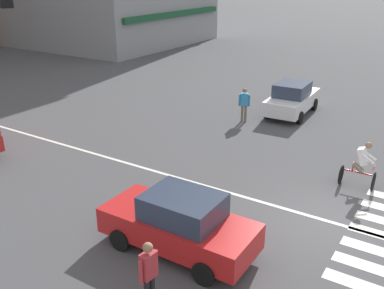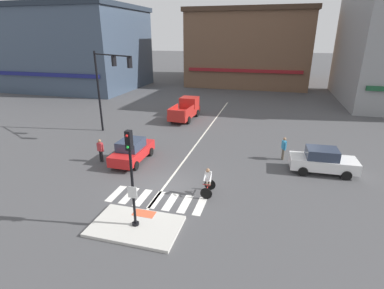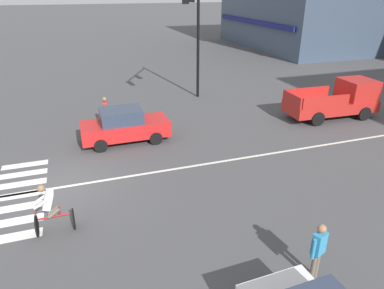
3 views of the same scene
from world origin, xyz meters
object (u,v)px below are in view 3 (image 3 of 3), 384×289
(pickup_truck_red_westbound_distant, at_px, (338,100))
(pedestrian_at_curb_left, at_px, (106,110))
(pedestrian_waiting_far_side, at_px, (318,248))
(cyclist, at_px, (50,208))
(traffic_light_mast, at_px, (195,22))
(car_red_westbound_near, at_px, (124,126))

(pickup_truck_red_westbound_distant, relative_size, pedestrian_at_curb_left, 3.10)
(pedestrian_at_curb_left, bearing_deg, pedestrian_waiting_far_side, 17.17)
(cyclist, distance_m, pedestrian_waiting_far_side, 7.52)
(cyclist, xyz_separation_m, pedestrian_waiting_far_side, (4.10, 6.30, 0.11))
(traffic_light_mast, height_order, cyclist, traffic_light_mast)
(pedestrian_waiting_far_side, bearing_deg, pickup_truck_red_westbound_distant, 138.22)
(traffic_light_mast, bearing_deg, pedestrian_waiting_far_side, -7.47)
(pickup_truck_red_westbound_distant, height_order, cyclist, pickup_truck_red_westbound_distant)
(pickup_truck_red_westbound_distant, xyz_separation_m, pedestrian_waiting_far_side, (9.85, -8.80, 0.00))
(car_red_westbound_near, distance_m, pedestrian_waiting_far_side, 10.72)
(pedestrian_waiting_far_side, bearing_deg, cyclist, -123.06)
(traffic_light_mast, bearing_deg, pickup_truck_red_westbound_distant, 54.28)
(car_red_westbound_near, relative_size, pedestrian_at_curb_left, 2.46)
(traffic_light_mast, distance_m, pedestrian_at_curb_left, 7.40)
(pickup_truck_red_westbound_distant, bearing_deg, traffic_light_mast, -125.72)
(traffic_light_mast, height_order, pickup_truck_red_westbound_distant, traffic_light_mast)
(cyclist, height_order, pedestrian_at_curb_left, cyclist)
(traffic_light_mast, height_order, pedestrian_at_curb_left, traffic_light_mast)
(pickup_truck_red_westbound_distant, height_order, pedestrian_waiting_far_side, pickup_truck_red_westbound_distant)
(pedestrian_at_curb_left, bearing_deg, traffic_light_mast, 113.03)
(pickup_truck_red_westbound_distant, distance_m, pedestrian_waiting_far_side, 13.21)
(car_red_westbound_near, height_order, pedestrian_waiting_far_side, pedestrian_waiting_far_side)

